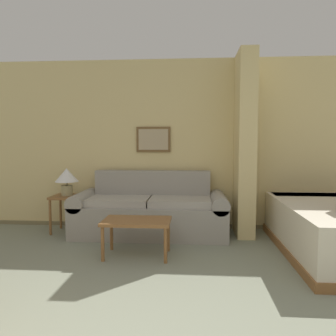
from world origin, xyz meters
TOP-DOWN VIEW (x-y plane):
  - wall_back at (-0.00, 3.75)m, footprint 7.43×0.16m
  - wall_partition_pillar at (1.12, 3.37)m, footprint 0.24×0.63m
  - couch at (-0.22, 3.26)m, footprint 2.20×0.84m
  - coffee_table at (-0.26, 2.34)m, footprint 0.79×0.48m
  - side_table at (-1.47, 3.30)m, footprint 0.43×0.43m
  - table_lamp at (-1.47, 3.30)m, footprint 0.34×0.34m

SIDE VIEW (x-z plane):
  - couch at x=-0.22m, z-range -0.12..0.78m
  - coffee_table at x=-0.26m, z-range 0.16..0.60m
  - side_table at x=-1.47m, z-range 0.18..0.73m
  - table_lamp at x=-1.47m, z-range 0.62..1.02m
  - wall_back at x=0.00m, z-range -0.01..2.59m
  - wall_partition_pillar at x=1.12m, z-range 0.00..2.60m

